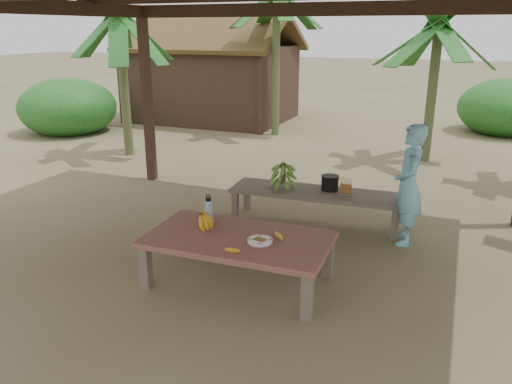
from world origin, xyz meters
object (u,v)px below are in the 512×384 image
at_px(work_table, 238,242).
at_px(bench, 315,195).
at_px(ripe_banana_bunch, 201,219).
at_px(plate, 260,241).
at_px(cooking_pot, 330,183).
at_px(water_flask, 209,210).
at_px(woman, 409,185).

distance_m(work_table, bench, 1.86).
bearing_deg(work_table, ripe_banana_bunch, 167.06).
height_order(ripe_banana_bunch, plate, ripe_banana_bunch).
bearing_deg(ripe_banana_bunch, cooking_pot, 64.42).
height_order(work_table, cooking_pot, cooking_pot).
distance_m(work_table, cooking_pot, 2.00).
relative_size(plate, water_flask, 0.81).
xyz_separation_m(bench, ripe_banana_bunch, (-0.73, -1.75, 0.18)).
height_order(plate, woman, woman).
height_order(plate, cooking_pot, cooking_pot).
height_order(ripe_banana_bunch, woman, woman).
height_order(bench, water_flask, water_flask).
height_order(cooking_pot, woman, woman).
relative_size(ripe_banana_bunch, cooking_pot, 1.18).
height_order(plate, water_flask, water_flask).
bearing_deg(work_table, bench, 79.61).
bearing_deg(water_flask, woman, 36.91).
bearing_deg(water_flask, bench, 65.41).
bearing_deg(work_table, plate, -14.86).
xyz_separation_m(work_table, woman, (1.42, 1.67, 0.28)).
bearing_deg(cooking_pot, bench, -144.32).
bearing_deg(woman, water_flask, -65.46).
xyz_separation_m(work_table, bench, (0.27, 1.84, -0.04)).
xyz_separation_m(water_flask, woman, (1.88, 1.41, 0.09)).
relative_size(work_table, plate, 7.52).
height_order(work_table, water_flask, water_flask).
distance_m(ripe_banana_bunch, cooking_pot, 2.07).
distance_m(work_table, water_flask, 0.56).
distance_m(bench, ripe_banana_bunch, 1.91).
distance_m(plate, water_flask, 0.79).
distance_m(ripe_banana_bunch, woman, 2.47).
relative_size(work_table, cooking_pot, 8.29).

